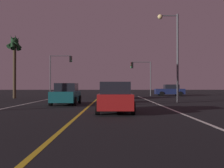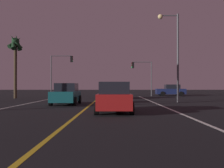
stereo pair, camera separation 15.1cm
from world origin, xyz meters
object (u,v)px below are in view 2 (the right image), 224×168
at_px(palm_tree_left_far, 15,48).
at_px(car_ahead_far, 119,92).
at_px(car_oncoming, 66,94).
at_px(traffic_light_near_left, 61,66).
at_px(car_lead_same_lane, 114,98).
at_px(car_crossing_side, 171,90).
at_px(traffic_light_near_right, 142,70).
at_px(street_lamp_right_far, 173,46).
at_px(street_lamp_right_near, 218,10).

bearing_deg(palm_tree_left_far, car_ahead_far, -1.17).
bearing_deg(car_oncoming, traffic_light_near_left, -167.09).
distance_m(car_lead_same_lane, car_crossing_side, 25.63).
height_order(traffic_light_near_left, palm_tree_left_far, palm_tree_left_far).
xyz_separation_m(car_lead_same_lane, traffic_light_near_left, (-7.70, 22.97, 3.56)).
xyz_separation_m(car_lead_same_lane, traffic_light_near_right, (4.03, 22.97, 2.93)).
relative_size(car_lead_same_lane, traffic_light_near_right, 0.86).
relative_size(car_crossing_side, car_ahead_far, 1.00).
bearing_deg(car_lead_same_lane, car_ahead_far, -1.93).
xyz_separation_m(car_crossing_side, car_ahead_far, (-8.02, -8.20, 0.00)).
bearing_deg(car_oncoming, street_lamp_right_far, 105.29).
relative_size(car_ahead_far, traffic_light_near_right, 0.86).
xyz_separation_m(traffic_light_near_right, palm_tree_left_far, (-15.87, -6.75, 2.34)).
relative_size(traffic_light_near_right, street_lamp_right_near, 0.61).
relative_size(car_lead_same_lane, street_lamp_right_near, 0.52).
xyz_separation_m(traffic_light_near_right, street_lamp_right_far, (1.29, -14.39, 1.28)).
bearing_deg(street_lamp_right_far, car_crossing_side, -101.77).
relative_size(car_ahead_far, car_oncoming, 1.00).
height_order(car_oncoming, street_lamp_right_far, street_lamp_right_far).
height_order(car_crossing_side, traffic_light_near_left, traffic_light_near_left).
bearing_deg(car_lead_same_lane, car_oncoming, 32.18).
relative_size(car_crossing_side, street_lamp_right_far, 0.54).
bearing_deg(traffic_light_near_right, street_lamp_right_near, 92.48).
distance_m(car_oncoming, street_lamp_right_far, 10.37).
bearing_deg(traffic_light_near_right, street_lamp_right_far, 95.12).
distance_m(car_lead_same_lane, street_lamp_right_far, 10.93).
distance_m(car_ahead_far, car_oncoming, 10.81).
distance_m(car_lead_same_lane, traffic_light_near_right, 23.50).
xyz_separation_m(car_oncoming, traffic_light_near_left, (-3.87, 16.89, 3.56)).
xyz_separation_m(car_ahead_far, street_lamp_right_far, (4.78, -7.39, 4.21)).
bearing_deg(street_lamp_right_far, palm_tree_left_far, -24.01).
height_order(car_crossing_side, traffic_light_near_right, traffic_light_near_right).
height_order(car_crossing_side, palm_tree_left_far, palm_tree_left_far).
xyz_separation_m(car_oncoming, street_lamp_right_far, (9.14, 2.50, 4.21)).
xyz_separation_m(car_lead_same_lane, street_lamp_right_near, (5.10, -1.78, 4.41)).
relative_size(car_lead_same_lane, car_crossing_side, 1.00).
bearing_deg(car_ahead_far, car_oncoming, 156.19).
distance_m(traffic_light_near_left, street_lamp_right_far, 19.41).
height_order(car_lead_same_lane, car_crossing_side, same).
relative_size(street_lamp_right_far, palm_tree_left_far, 1.03).
distance_m(car_ahead_far, palm_tree_left_far, 13.46).
height_order(traffic_light_near_right, street_lamp_right_far, street_lamp_right_far).
bearing_deg(street_lamp_right_near, palm_tree_left_far, -46.73).
bearing_deg(car_ahead_far, palm_tree_left_far, 88.83).
bearing_deg(car_ahead_far, street_lamp_right_far, -147.12).
distance_m(car_oncoming, palm_tree_left_far, 13.96).
relative_size(car_lead_same_lane, car_ahead_far, 1.00).
distance_m(car_ahead_far, street_lamp_right_far, 9.75).
height_order(car_crossing_side, street_lamp_right_far, street_lamp_right_far).
distance_m(traffic_light_near_left, street_lamp_right_near, 27.87).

